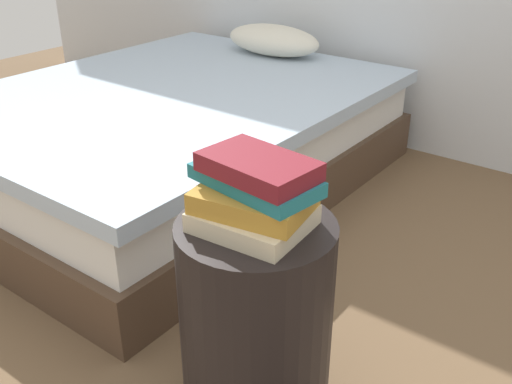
% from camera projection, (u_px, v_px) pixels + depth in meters
% --- Properties ---
extents(bed, '(1.54, 2.01, 0.62)m').
position_uv_depth(bed, '(176.00, 135.00, 2.77)').
color(bed, '#4C3828').
rests_on(bed, ground_plane).
extents(side_table, '(0.38, 0.38, 0.57)m').
position_uv_depth(side_table, '(256.00, 324.00, 1.47)').
color(side_table, black).
rests_on(side_table, ground_plane).
extents(book_cream, '(0.26, 0.23, 0.05)m').
position_uv_depth(book_cream, '(253.00, 218.00, 1.33)').
color(book_cream, beige).
rests_on(book_cream, side_table).
extents(book_ochre, '(0.27, 0.22, 0.05)m').
position_uv_depth(book_ochre, '(253.00, 199.00, 1.31)').
color(book_ochre, '#B7842D').
rests_on(book_ochre, book_cream).
extents(book_teal, '(0.31, 0.19, 0.03)m').
position_uv_depth(book_teal, '(255.00, 180.00, 1.30)').
color(book_teal, '#1E727F').
rests_on(book_teal, book_ochre).
extents(book_maroon, '(0.26, 0.18, 0.04)m').
position_uv_depth(book_maroon, '(259.00, 166.00, 1.28)').
color(book_maroon, maroon).
rests_on(book_maroon, book_teal).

